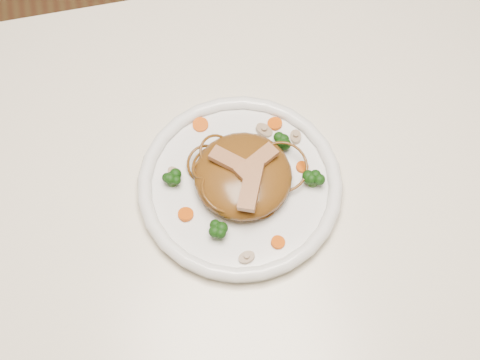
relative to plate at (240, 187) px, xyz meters
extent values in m
plane|color=brown|center=(0.01, -0.02, -0.76)|extent=(4.00, 4.00, 0.00)
cube|color=#F1E7CC|center=(0.01, -0.02, -0.03)|extent=(1.20, 0.80, 0.04)
cylinder|color=brown|center=(0.55, 0.32, -0.40)|extent=(0.06, 0.06, 0.71)
cylinder|color=white|center=(0.00, 0.00, 0.00)|extent=(0.33, 0.33, 0.02)
ellipsoid|color=brown|center=(0.00, 0.00, 0.03)|extent=(0.16, 0.16, 0.04)
cube|color=tan|center=(0.02, 0.00, 0.06)|extent=(0.07, 0.05, 0.01)
cube|color=tan|center=(-0.01, 0.01, 0.06)|extent=(0.06, 0.06, 0.01)
cube|color=tan|center=(0.01, -0.03, 0.06)|extent=(0.05, 0.07, 0.01)
cylinder|color=#D85007|center=(0.07, 0.08, 0.01)|extent=(0.03, 0.03, 0.00)
cylinder|color=#D85007|center=(-0.08, -0.03, 0.01)|extent=(0.03, 0.03, 0.00)
cylinder|color=#D85007|center=(0.09, 0.01, 0.01)|extent=(0.02, 0.02, 0.00)
cylinder|color=#D85007|center=(-0.04, 0.11, 0.01)|extent=(0.03, 0.03, 0.00)
cylinder|color=#D85007|center=(0.03, -0.10, 0.01)|extent=(0.03, 0.03, 0.00)
cylinder|color=tan|center=(-0.01, -0.11, 0.01)|extent=(0.03, 0.03, 0.01)
cylinder|color=tan|center=(0.09, 0.06, 0.01)|extent=(0.03, 0.03, 0.01)
cylinder|color=tan|center=(-0.09, 0.04, 0.01)|extent=(0.03, 0.03, 0.01)
cylinder|color=tan|center=(0.05, 0.08, 0.01)|extent=(0.04, 0.04, 0.01)
camera|label=1|loc=(-0.09, -0.40, 0.83)|focal=49.62mm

